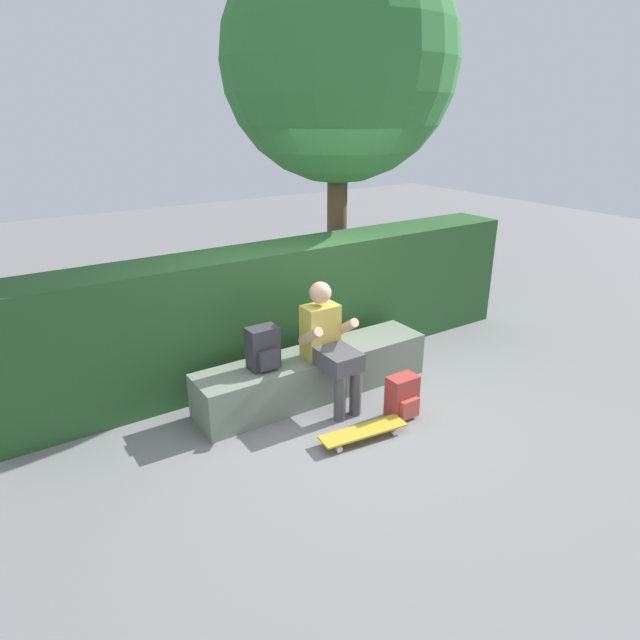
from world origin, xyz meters
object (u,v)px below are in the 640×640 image
at_px(bench_main, 315,373).
at_px(skateboard_near_person, 363,431).
at_px(person_skater, 329,342).
at_px(backpack_on_ground, 403,397).
at_px(backpack_on_bench, 263,349).

relative_size(bench_main, skateboard_near_person, 3.00).
relative_size(bench_main, person_skater, 2.05).
xyz_separation_m(bench_main, backpack_on_ground, (0.45, -0.80, -0.03)).
height_order(bench_main, backpack_on_bench, backpack_on_bench).
bearing_deg(person_skater, skateboard_near_person, -98.26).
xyz_separation_m(person_skater, skateboard_near_person, (-0.10, -0.69, -0.57)).
distance_m(person_skater, backpack_on_bench, 0.62).
bearing_deg(bench_main, skateboard_near_person, -95.57).
relative_size(person_skater, backpack_on_ground, 3.00).
distance_m(bench_main, person_skater, 0.48).
bearing_deg(backpack_on_ground, skateboard_near_person, -168.28).
height_order(bench_main, backpack_on_ground, bench_main).
height_order(skateboard_near_person, backpack_on_bench, backpack_on_bench).
bearing_deg(backpack_on_bench, bench_main, 0.95).
distance_m(bench_main, backpack_on_ground, 0.92).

